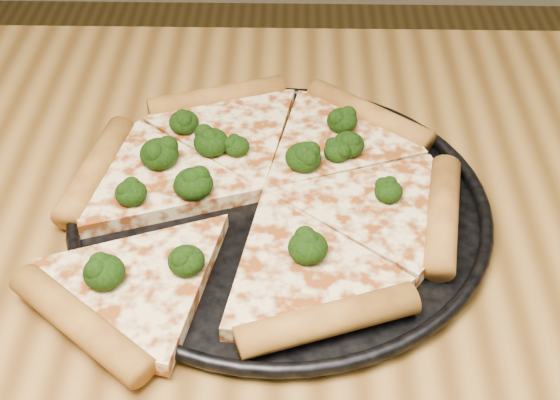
{
  "coord_description": "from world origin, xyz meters",
  "views": [
    {
      "loc": [
        0.12,
        -0.4,
        1.21
      ],
      "look_at": [
        0.11,
        0.12,
        0.77
      ],
      "focal_mm": 51.08,
      "sensor_mm": 36.0,
      "label": 1
    }
  ],
  "objects": [
    {
      "name": "pizza_pan",
      "position": [
        0.11,
        0.12,
        0.76
      ],
      "size": [
        0.36,
        0.36,
        0.02
      ],
      "color": "black",
      "rests_on": "dining_table"
    },
    {
      "name": "dining_table",
      "position": [
        0.0,
        0.0,
        0.66
      ],
      "size": [
        1.2,
        0.9,
        0.75
      ],
      "color": "olive",
      "rests_on": "ground"
    },
    {
      "name": "broccoli_florets",
      "position": [
        0.07,
        0.13,
        0.78
      ],
      "size": [
        0.25,
        0.23,
        0.03
      ],
      "color": "black",
      "rests_on": "pizza"
    },
    {
      "name": "pizza",
      "position": [
        0.09,
        0.12,
        0.77
      ],
      "size": [
        0.37,
        0.39,
        0.03
      ],
      "rotation": [
        0.0,
        0.0,
        0.35
      ],
      "color": "beige",
      "rests_on": "pizza_pan"
    }
  ]
}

